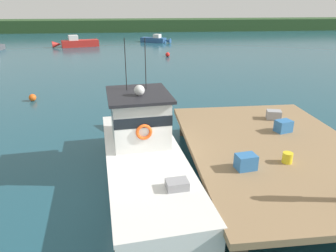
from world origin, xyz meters
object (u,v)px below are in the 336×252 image
moored_boat_far_left (155,40)px  mooring_buoy_outer (156,115)px  crate_single_by_cleat (274,115)px  crate_single_far (283,126)px  mooring_buoy_inshore (168,55)px  crate_stack_mid_dock (246,162)px  moored_boat_outer_mooring (77,43)px  main_fishing_boat (143,153)px  bait_bucket (287,158)px  mooring_buoy_channel_marker (32,98)px

moored_boat_far_left → mooring_buoy_outer: moored_boat_far_left is taller
crate_single_by_cleat → crate_single_far: (-0.23, -1.41, 0.04)m
mooring_buoy_inshore → mooring_buoy_outer: mooring_buoy_inshore is taller
crate_stack_mid_dock → mooring_buoy_outer: size_ratio=1.73×
moored_boat_outer_mooring → mooring_buoy_outer: bearing=-73.7°
main_fishing_boat → moored_boat_far_left: size_ratio=2.10×
crate_single_far → bait_bucket: 2.64m
main_fishing_boat → mooring_buoy_outer: (0.96, 6.14, -0.83)m
main_fishing_boat → crate_stack_mid_dock: bearing=-30.8°
bait_bucket → mooring_buoy_outer: bait_bucket is taller
moored_boat_far_left → mooring_buoy_inshore: moored_boat_far_left is taller
bait_bucket → moored_boat_far_left: bearing=91.4°
main_fishing_boat → moored_boat_outer_mooring: (-7.89, 36.43, -0.46)m
bait_bucket → mooring_buoy_outer: 8.59m
main_fishing_boat → mooring_buoy_channel_marker: bearing=123.2°
crate_stack_mid_dock → mooring_buoy_inshore: size_ratio=1.17×
crate_single_by_cleat → moored_boat_far_left: (-2.30, 38.00, -0.96)m
bait_bucket → mooring_buoy_channel_marker: 16.32m
main_fishing_boat → crate_single_far: bearing=8.7°
crate_stack_mid_dock → mooring_buoy_channel_marker: 15.55m
bait_bucket → crate_stack_mid_dock: bearing=-170.7°
crate_single_far → mooring_buoy_inshore: (-1.68, 25.60, -1.17)m
crate_single_far → mooring_buoy_channel_marker: (-12.22, 9.38, -1.20)m
mooring_buoy_channel_marker → mooring_buoy_outer: mooring_buoy_channel_marker is taller
main_fishing_boat → mooring_buoy_channel_marker: (-6.69, 10.23, -0.78)m
crate_single_by_cleat → bait_bucket: bearing=-108.1°
crate_stack_mid_dock → moored_boat_outer_mooring: (-10.96, 38.25, -0.89)m
moored_boat_far_left → mooring_buoy_channel_marker: size_ratio=10.35×
mooring_buoy_channel_marker → mooring_buoy_inshore: (10.54, 16.22, 0.03)m
crate_single_by_cleat → mooring_buoy_channel_marker: 14.84m
crate_stack_mid_dock → moored_boat_outer_mooring: bearing=106.0°
moored_boat_outer_mooring → crate_stack_mid_dock: bearing=-74.0°
moored_boat_outer_mooring → mooring_buoy_channel_marker: bearing=-87.4°
crate_single_far → moored_boat_far_left: 39.48m
crate_single_by_cleat → mooring_buoy_outer: (-4.81, 3.89, -1.22)m
mooring_buoy_inshore → mooring_buoy_outer: (-2.89, -20.30, -0.08)m
crate_single_by_cleat → mooring_buoy_inshore: crate_single_by_cleat is taller
mooring_buoy_inshore → crate_single_by_cleat: bearing=-85.5°
crate_single_by_cleat → main_fishing_boat: bearing=-158.6°
main_fishing_boat → crate_stack_mid_dock: (3.06, -1.83, 0.43)m
moored_boat_far_left → moored_boat_outer_mooring: size_ratio=0.74×
crate_single_far → bait_bucket: crate_single_far is taller
crate_single_far → moored_boat_outer_mooring: (-13.42, 35.58, -0.88)m
crate_stack_mid_dock → mooring_buoy_inshore: crate_stack_mid_dock is taller
crate_single_far → bait_bucket: (-1.02, -2.44, -0.06)m
bait_bucket → moored_boat_far_left: (-1.04, 41.85, -0.94)m
crate_single_by_cleat → bait_bucket: size_ratio=1.76×
main_fishing_boat → mooring_buoy_channel_marker: 12.25m
crate_stack_mid_dock → crate_single_by_cleat: bearing=56.5°
bait_bucket → moored_boat_far_left: size_ratio=0.07×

